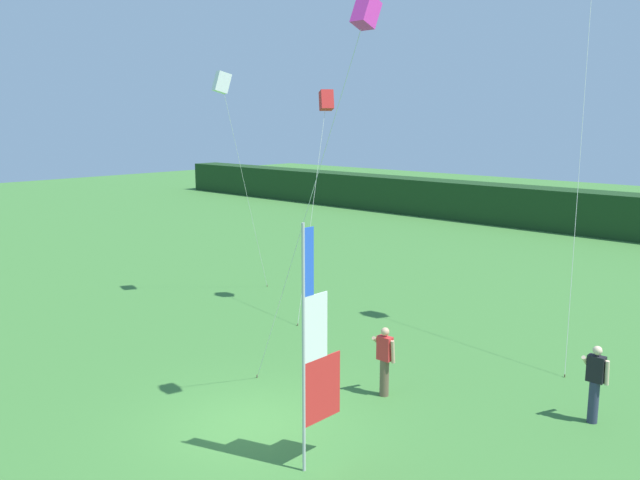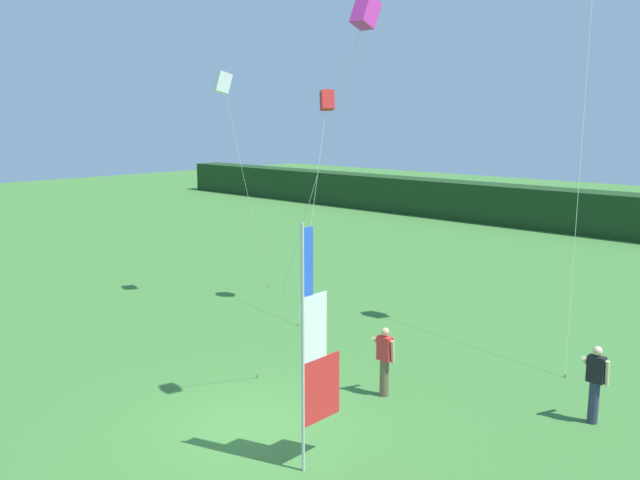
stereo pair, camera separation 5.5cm
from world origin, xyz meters
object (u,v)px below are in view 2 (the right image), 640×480
banner_flag (314,352)px  kite_magenta_box_3 (364,17)px  kite_white_box_0 (223,84)px  person_near_banner (595,382)px  kite_red_box_5 (327,101)px  person_mid_field (385,360)px

banner_flag → kite_magenta_box_3: 6.45m
kite_white_box_0 → kite_magenta_box_3: 10.85m
person_near_banner → kite_red_box_5: bearing=165.9°
banner_flag → kite_red_box_5: kite_red_box_5 is taller
person_mid_field → kite_white_box_0: 11.85m
kite_white_box_0 → kite_red_box_5: size_ratio=1.09×
person_near_banner → person_mid_field: size_ratio=1.03×
kite_white_box_0 → banner_flag: bearing=-31.2°
person_near_banner → kite_red_box_5: size_ratio=0.23×
kite_magenta_box_3 → kite_red_box_5: bearing=137.1°
person_mid_field → kite_red_box_5: kite_red_box_5 is taller
banner_flag → person_near_banner: 6.44m
person_near_banner → person_mid_field: bearing=-154.8°
person_near_banner → kite_white_box_0: 15.11m
kite_white_box_0 → kite_red_box_5: 3.74m
banner_flag → person_near_banner: size_ratio=2.71×
person_mid_field → kite_magenta_box_3: 7.73m
person_near_banner → kite_white_box_0: bearing=176.6°
kite_white_box_0 → kite_magenta_box_3: bearing=-24.0°
banner_flag → person_mid_field: (-1.00, 3.46, -1.36)m
banner_flag → person_mid_field: banner_flag is taller
banner_flag → kite_white_box_0: (-10.29, 6.23, 5.44)m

